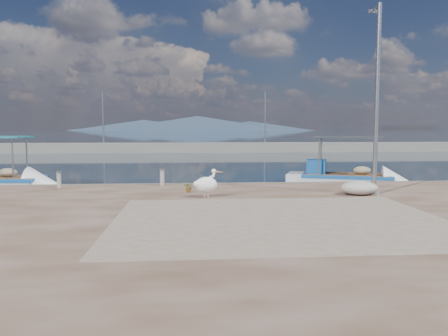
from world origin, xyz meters
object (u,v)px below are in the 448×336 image
pelican (207,184)px  bollard_near (162,176)px  boat_right (345,181)px  lamp_post (376,106)px

pelican → bollard_near: bearing=105.5°
boat_right → lamp_post: 7.24m
boat_right → bollard_near: (-9.26, -3.05, 0.67)m
lamp_post → bollard_near: lamp_post is taller
boat_right → pelican: bearing=-118.5°
bollard_near → pelican: bearing=-62.4°
boat_right → pelican: (-7.47, -6.48, 0.75)m
boat_right → bollard_near: boat_right is taller
boat_right → bollard_near: size_ratio=8.80×
boat_right → pelican: boat_right is taller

